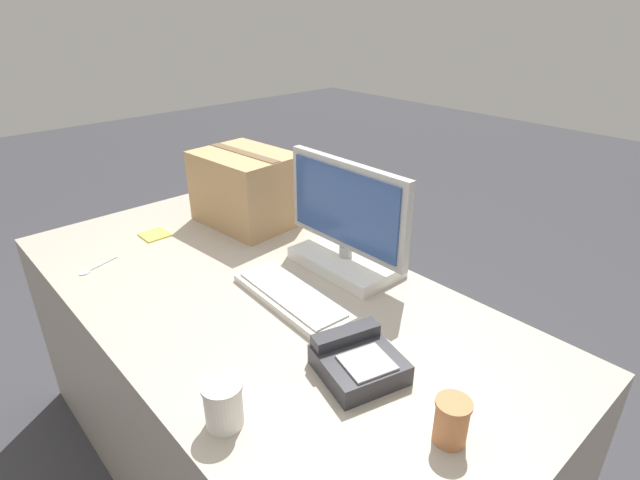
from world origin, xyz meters
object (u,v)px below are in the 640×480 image
spoon (92,269)px  sticky_note_pad (155,235)px  paper_cup_left (223,404)px  monitor (346,229)px  paper_cup_right (451,421)px  desk_phone (358,361)px  cardboard_box (246,188)px  keyboard (291,297)px

spoon → sticky_note_pad: sticky_note_pad is taller
paper_cup_left → spoon: bearing=177.8°
monitor → paper_cup_right: size_ratio=4.88×
desk_phone → sticky_note_pad: bearing=-163.9°
monitor → desk_phone: monitor is taller
spoon → cardboard_box: size_ratio=0.37×
desk_phone → cardboard_box: (-0.91, 0.32, 0.11)m
paper_cup_left → spoon: 0.86m
monitor → paper_cup_left: size_ratio=4.65×
cardboard_box → sticky_note_pad: size_ratio=4.12×
monitor → cardboard_box: size_ratio=1.24×
desk_phone → cardboard_box: size_ratio=0.57×
paper_cup_right → spoon: paper_cup_right is taller
monitor → desk_phone: (0.38, -0.34, -0.11)m
monitor → keyboard: size_ratio=1.16×
paper_cup_right → monitor: bearing=151.8°
desk_phone → spoon: size_ratio=1.56×
desk_phone → sticky_note_pad: (-1.03, -0.02, -0.03)m
paper_cup_right → spoon: (-1.20, -0.28, -0.05)m
spoon → cardboard_box: cardboard_box is taller
paper_cup_left → sticky_note_pad: size_ratio=1.10×
paper_cup_right → spoon: 1.23m
paper_cup_right → cardboard_box: bearing=164.4°
keyboard → spoon: (-0.59, -0.36, -0.01)m
desk_phone → paper_cup_left: bearing=-87.9°
paper_cup_left → sticky_note_pad: 1.01m
monitor → sticky_note_pad: bearing=-151.4°
paper_cup_left → keyboard: bearing=124.1°
paper_cup_left → cardboard_box: size_ratio=0.27×
keyboard → sticky_note_pad: keyboard is taller
monitor → sticky_note_pad: size_ratio=5.11×
paper_cup_right → cardboard_box: 1.22m
monitor → cardboard_box: monitor is taller
keyboard → cardboard_box: (-0.57, 0.24, 0.13)m
keyboard → paper_cup_right: bearing=-4.7°
monitor → paper_cup_left: monitor is taller
cardboard_box → sticky_note_pad: bearing=-110.3°
desk_phone → paper_cup_left: size_ratio=2.14×
desk_phone → paper_cup_right: paper_cup_right is taller
paper_cup_left → spoon: paper_cup_left is taller
monitor → paper_cup_right: 0.74m
keyboard → desk_phone: bearing=-9.2°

